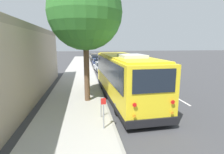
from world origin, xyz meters
The scene contains 14 objects.
ground_plane centered at (0.00, 0.00, 0.00)m, with size 160.00×160.00×0.00m, color #3D3D3F.
sidewalk_slab centered at (0.00, 3.50, 0.07)m, with size 80.00×3.81×0.15m, color #A3A099.
curb_strip centered at (0.00, 1.52, 0.07)m, with size 80.00×0.14×0.15m, color gray.
shuttle_bus centered at (-0.49, 0.08, 1.72)m, with size 10.00×3.04×3.23m.
parked_sedan_silver centered at (12.49, 0.42, 0.60)m, with size 4.56×2.01×1.30m.
parked_sedan_navy centered at (18.08, 0.52, 0.61)m, with size 4.21×1.80×1.31m.
parked_sedan_black centered at (25.26, 0.48, 0.59)m, with size 4.36×2.02×1.28m.
parked_sedan_tan centered at (32.08, 0.36, 0.61)m, with size 4.70×1.85×1.30m.
parked_sedan_gray centered at (37.87, 0.26, 0.59)m, with size 4.73×1.90×1.27m.
street_tree centered at (-0.78, 2.64, 6.00)m, with size 4.53×4.53×8.49m.
sign_post_near centered at (-4.99, 2.02, 0.87)m, with size 0.06×0.22×1.40m.
sign_post_far centered at (-3.77, 2.02, 0.65)m, with size 0.06×0.06×1.01m.
lane_stripe_mid centered at (-1.43, -3.75, 0.00)m, with size 2.40×0.14×0.01m, color silver.
lane_stripe_ahead centered at (4.57, -3.75, 0.00)m, with size 2.40×0.14×0.01m, color silver.
Camera 1 is at (-12.15, 2.79, 3.86)m, focal length 28.00 mm.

